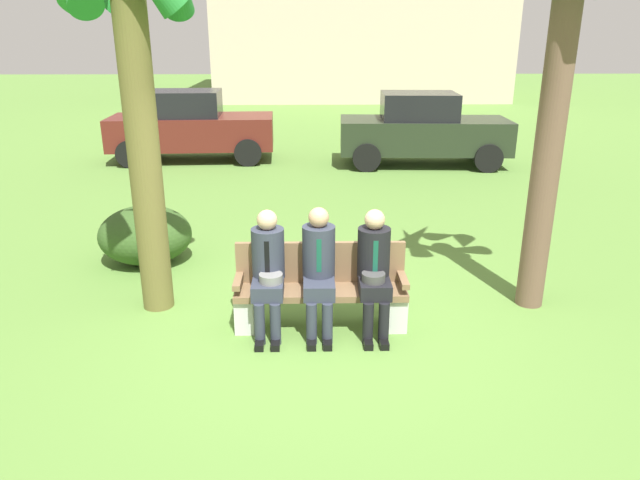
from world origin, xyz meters
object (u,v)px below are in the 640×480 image
at_px(shrub_near_bench, 145,235).
at_px(seated_man_middle, 319,265).
at_px(seated_man_left, 268,267).
at_px(palm_tree_tall, 568,10).
at_px(parked_car_far, 423,129).
at_px(seated_man_right, 374,266).
at_px(parked_car_near, 191,126).
at_px(palm_tree_short, 133,45).
at_px(park_bench, 321,289).

bearing_deg(shrub_near_bench, seated_man_middle, -40.83).
height_order(seated_man_left, palm_tree_tall, palm_tree_tall).
xyz_separation_m(palm_tree_tall, parked_car_far, (0.10, 7.59, -2.37)).
relative_size(seated_man_right, parked_car_near, 0.33).
relative_size(seated_man_left, shrub_near_bench, 1.05).
xyz_separation_m(seated_man_left, parked_car_near, (-2.43, 8.83, 0.11)).
bearing_deg(seated_man_right, parked_car_near, 111.73).
bearing_deg(seated_man_right, palm_tree_short, 165.30).
xyz_separation_m(palm_tree_tall, shrub_near_bench, (-4.82, 1.42, -2.81)).
bearing_deg(seated_man_left, seated_man_middle, 0.88).
bearing_deg(shrub_near_bench, park_bench, -38.82).
height_order(seated_man_middle, palm_tree_tall, palm_tree_tall).
height_order(park_bench, palm_tree_tall, palm_tree_tall).
xyz_separation_m(seated_man_right, palm_tree_tall, (1.92, 0.60, 2.48)).
xyz_separation_m(park_bench, seated_man_left, (-0.54, -0.13, 0.31)).
relative_size(shrub_near_bench, parked_car_far, 0.32).
bearing_deg(seated_man_left, parked_car_far, 69.22).
bearing_deg(park_bench, parked_car_near, 108.85).
distance_m(seated_man_middle, shrub_near_bench, 3.10).
xyz_separation_m(shrub_near_bench, parked_car_far, (4.92, 6.17, 0.45)).
bearing_deg(seated_man_left, seated_man_right, -0.01).
height_order(park_bench, seated_man_right, seated_man_right).
height_order(park_bench, parked_car_near, parked_car_near).
xyz_separation_m(parked_car_near, parked_car_far, (5.54, -0.64, 0.00)).
height_order(park_bench, shrub_near_bench, park_bench).
height_order(palm_tree_short, parked_car_far, palm_tree_short).
height_order(seated_man_right, parked_car_near, parked_car_near).
relative_size(palm_tree_tall, parked_car_near, 1.13).
distance_m(park_bench, shrub_near_bench, 3.02).
bearing_deg(seated_man_right, palm_tree_tall, 17.46).
bearing_deg(seated_man_middle, palm_tree_tall, 13.45).
bearing_deg(park_bench, seated_man_right, -13.29).
bearing_deg(seated_man_right, park_bench, 166.71).
xyz_separation_m(palm_tree_short, parked_car_far, (4.44, 7.56, -2.04)).
distance_m(shrub_near_bench, parked_car_near, 6.85).
bearing_deg(parked_car_near, seated_man_right, -68.27).
xyz_separation_m(palm_tree_short, parked_car_near, (-1.10, 8.20, -2.04)).
relative_size(palm_tree_tall, shrub_near_bench, 3.58).
relative_size(seated_man_left, seated_man_middle, 0.98).
height_order(seated_man_left, shrub_near_bench, seated_man_left).
relative_size(park_bench, seated_man_right, 1.38).
xyz_separation_m(seated_man_middle, parked_car_near, (-2.95, 8.82, 0.09)).
relative_size(park_bench, palm_tree_tall, 0.40).
xyz_separation_m(seated_man_middle, parked_car_far, (2.59, 8.19, 0.09)).
bearing_deg(seated_man_right, seated_man_middle, 179.17).
bearing_deg(palm_tree_short, shrub_near_bench, 109.09).
distance_m(park_bench, palm_tree_short, 3.13).
bearing_deg(palm_tree_tall, park_bench, -169.13).
bearing_deg(seated_man_left, park_bench, 13.39).
bearing_deg(seated_man_middle, seated_man_left, -179.12).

